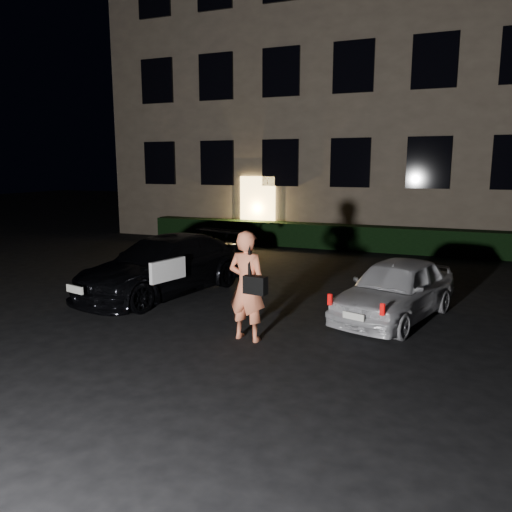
% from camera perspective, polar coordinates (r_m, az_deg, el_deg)
% --- Properties ---
extents(ground, '(80.00, 80.00, 0.00)m').
position_cam_1_polar(ground, '(8.20, -5.62, -10.56)').
color(ground, black).
rests_on(ground, ground).
extents(building, '(20.00, 8.11, 12.00)m').
position_cam_1_polar(building, '(22.27, 13.16, 18.04)').
color(building, brown).
rests_on(building, ground).
extents(hedge, '(15.00, 0.70, 0.85)m').
position_cam_1_polar(hedge, '(17.81, 10.17, 2.13)').
color(hedge, black).
rests_on(hedge, ground).
extents(sedan, '(2.86, 4.83, 1.31)m').
position_cam_1_polar(sedan, '(11.60, -10.49, -1.07)').
color(sedan, black).
rests_on(sedan, ground).
extents(hatch, '(2.31, 3.67, 1.17)m').
position_cam_1_polar(hatch, '(9.94, 15.66, -3.63)').
color(hatch, silver).
rests_on(hatch, ground).
extents(man, '(0.78, 0.53, 1.87)m').
position_cam_1_polar(man, '(8.32, -1.01, -3.41)').
color(man, '#FF8258').
rests_on(man, ground).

